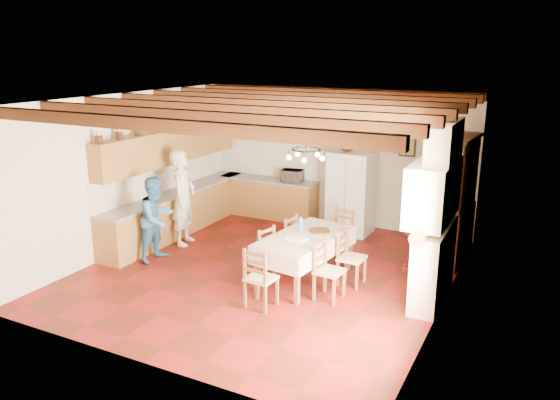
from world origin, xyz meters
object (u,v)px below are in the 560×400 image
object	(u,v)px
person_man	(183,197)
person_woman_blue	(157,219)
chair_left_near	(259,252)
chair_right_near	(330,270)
chair_end_far	(339,235)
chair_right_far	(352,257)
dining_table	(305,240)
person_woman_red	(414,230)
hutch	(454,200)
chair_left_far	(283,240)
chair_end_near	(261,277)
refrigerator	(351,193)
microwave	(292,176)

from	to	relation	value
person_man	person_woman_blue	distance (m)	0.95
chair_left_near	person_woman_blue	xyz separation A→B (m)	(-2.11, -0.06, 0.31)
chair_right_near	chair_end_far	world-z (taller)	same
person_man	chair_right_far	bearing A→B (deg)	-111.78
chair_end_far	chair_right_far	bearing A→B (deg)	-45.59
dining_table	person_woman_red	xyz separation A→B (m)	(1.51, 1.29, 0.01)
hutch	chair_right_near	bearing A→B (deg)	-113.63
chair_left_near	chair_right_near	distance (m)	1.36
hutch	person_woman_blue	world-z (taller)	hutch
chair_left_far	chair_right_near	bearing A→B (deg)	60.50
dining_table	chair_end_near	bearing A→B (deg)	-99.09
chair_left_near	hutch	bearing A→B (deg)	144.27
hutch	chair_end_far	size ratio (longest dim) A/B	2.42
dining_table	chair_right_far	xyz separation A→B (m)	(0.75, 0.23, -0.24)
chair_left_far	person_woman_red	bearing A→B (deg)	117.72
chair_end_far	person_woman_blue	world-z (taller)	person_woman_blue
chair_right_near	chair_end_near	distance (m)	1.09
dining_table	chair_right_near	size ratio (longest dim) A/B	2.04
refrigerator	person_woman_red	world-z (taller)	refrigerator
chair_end_near	person_woman_blue	xyz separation A→B (m)	(-2.63, 0.83, 0.31)
chair_left_far	chair_right_far	world-z (taller)	same
person_woman_blue	microwave	world-z (taller)	person_woman_blue
refrigerator	person_woman_red	distance (m)	2.25
chair_left_near	chair_right_far	xyz separation A→B (m)	(1.47, 0.51, 0.00)
refrigerator	hutch	distance (m)	2.32
chair_right_near	chair_right_far	world-z (taller)	same
refrigerator	chair_left_near	world-z (taller)	refrigerator
chair_right_near	person_man	world-z (taller)	person_man
chair_left_far	person_woman_red	size ratio (longest dim) A/B	0.65
chair_end_far	person_man	distance (m)	3.16
chair_right_near	microwave	xyz separation A→B (m)	(-2.32, 3.45, 0.55)
dining_table	chair_right_near	xyz separation A→B (m)	(0.63, -0.46, -0.24)
refrigerator	hutch	world-z (taller)	hutch
refrigerator	person_woman_red	xyz separation A→B (m)	(1.70, -1.47, -0.13)
dining_table	person_woman_blue	size ratio (longest dim) A/B	1.24
hutch	chair_end_far	xyz separation A→B (m)	(-1.85, -0.92, -0.68)
dining_table	microwave	distance (m)	3.45
chair_left_near	microwave	world-z (taller)	microwave
hutch	person_man	size ratio (longest dim) A/B	1.22
dining_table	person_woman_blue	xyz separation A→B (m)	(-2.82, -0.34, 0.06)
hutch	chair_right_far	bearing A→B (deg)	-119.42
chair_right_far	chair_end_far	world-z (taller)	same
refrigerator	dining_table	bearing A→B (deg)	-84.32
refrigerator	chair_right_near	size ratio (longest dim) A/B	1.82
chair_right_far	chair_right_near	bearing A→B (deg)	172.55
chair_right_far	chair_end_near	world-z (taller)	same
chair_right_near	person_woman_blue	world-z (taller)	person_woman_blue
person_woman_blue	microwave	distance (m)	3.53
dining_table	chair_end_near	distance (m)	1.21
microwave	chair_end_far	bearing A→B (deg)	-50.70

